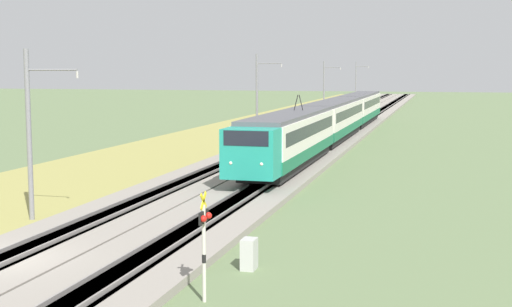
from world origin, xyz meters
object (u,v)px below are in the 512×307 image
catenary_mast_near (30,134)px  catenary_mast_far (324,87)px  crossing_signal_far (204,236)px  catenary_mast_mid (258,95)px  catenary_mast_distant (356,82)px  passenger_train (335,117)px  equipment_cabinet (249,254)px

catenary_mast_near → catenary_mast_far: (77.09, 0.00, 0.17)m
crossing_signal_far → catenary_mast_mid: catenary_mast_mid is taller
crossing_signal_far → catenary_mast_distant: bearing=95.0°
catenary_mast_mid → catenary_mast_far: bearing=-0.0°
catenary_mast_mid → crossing_signal_far: bearing=-167.0°
crossing_signal_far → catenary_mast_near: bearing=142.5°
catenary_mast_near → catenary_mast_far: 77.09m
passenger_train → catenary_mast_distant: (77.87, 7.55, 1.93)m
passenger_train → equipment_cabinet: (-42.45, -3.58, -1.78)m
crossing_signal_far → catenary_mast_near: size_ratio=0.42×
catenary_mast_mid → catenary_mast_distant: (77.09, 0.00, 0.03)m
passenger_train → equipment_cabinet: size_ratio=57.11×
catenary_mast_mid → equipment_cabinet: size_ratio=7.78×
catenary_mast_far → equipment_cabinet: (-81.78, -11.12, -3.56)m
catenary_mast_far → catenary_mast_distant: bearing=0.0°
crossing_signal_far → catenary_mast_far: bearing=97.2°
passenger_train → catenary_mast_mid: (0.79, 7.55, 1.91)m
crossing_signal_far → catenary_mast_far: 86.07m
catenary_mast_distant → catenary_mast_near: bearing=-180.0°
catenary_mast_distant → crossing_signal_far: bearing=-175.0°
crossing_signal_far → equipment_cabinet: 3.87m
crossing_signal_far → equipment_cabinet: bearing=84.7°
catenary_mast_near → equipment_cabinet: (-4.70, -11.12, -3.39)m
passenger_train → crossing_signal_far: size_ratio=18.63×
catenary_mast_mid → equipment_cabinet: (-43.24, -11.12, -3.69)m
catenary_mast_near → equipment_cabinet: size_ratio=7.21×
crossing_signal_far → catenary_mast_near: catenary_mast_near is taller
passenger_train → crossing_signal_far: bearing=4.0°
passenger_train → catenary_mast_near: 38.54m
catenary_mast_near → catenary_mast_mid: 38.54m
catenary_mast_near → catenary_mast_far: catenary_mast_far is taller
catenary_mast_far → catenary_mast_near: bearing=-180.0°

